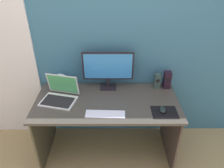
# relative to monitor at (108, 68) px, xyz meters

# --- Properties ---
(ground_plane) EXTENTS (8.00, 8.00, 0.00)m
(ground_plane) POSITION_rel_monitor_xyz_m (-0.01, -0.26, -0.99)
(ground_plane) COLOR tan
(wall_back) EXTENTS (6.00, 0.04, 2.50)m
(wall_back) POSITION_rel_monitor_xyz_m (-0.01, 0.14, 0.26)
(wall_back) COLOR #376C86
(wall_back) RESTS_ON ground_plane
(door_left) EXTENTS (0.82, 0.02, 2.02)m
(door_left) POSITION_rel_monitor_xyz_m (-1.22, 0.10, 0.02)
(door_left) COLOR white
(door_left) RESTS_ON ground_plane
(desk) EXTENTS (1.50, 0.71, 0.74)m
(desk) POSITION_rel_monitor_xyz_m (-0.01, -0.26, -0.40)
(desk) COLOR #413D35
(desk) RESTS_ON ground_plane
(monitor) EXTENTS (0.56, 0.14, 0.44)m
(monitor) POSITION_rel_monitor_xyz_m (0.00, 0.00, 0.00)
(monitor) COLOR black
(monitor) RESTS_ON desk
(speaker_right) EXTENTS (0.08, 0.08, 0.20)m
(speaker_right) POSITION_rel_monitor_xyz_m (0.66, 0.00, -0.15)
(speaker_right) COLOR black
(speaker_right) RESTS_ON desk
(speaker_near_monitor) EXTENTS (0.07, 0.07, 0.17)m
(speaker_near_monitor) POSITION_rel_monitor_xyz_m (0.55, 0.00, -0.16)
(speaker_near_monitor) COLOR #2F443D
(speaker_near_monitor) RESTS_ON desk
(laptop) EXTENTS (0.40, 0.36, 0.25)m
(laptop) POSITION_rel_monitor_xyz_m (-0.50, -0.23, -0.20)
(laptop) COLOR silver
(laptop) RESTS_ON desk
(fishbowl) EXTENTS (0.17, 0.17, 0.17)m
(fishbowl) POSITION_rel_monitor_xyz_m (-0.54, 0.01, -0.17)
(fishbowl) COLOR silver
(fishbowl) RESTS_ON desk
(keyboard_external) EXTENTS (0.38, 0.13, 0.01)m
(keyboard_external) POSITION_rel_monitor_xyz_m (-0.02, -0.48, -0.24)
(keyboard_external) COLOR white
(keyboard_external) RESTS_ON desk
(mousepad) EXTENTS (0.25, 0.20, 0.00)m
(mousepad) POSITION_rel_monitor_xyz_m (0.55, -0.45, -0.25)
(mousepad) COLOR black
(mousepad) RESTS_ON desk
(mouse) EXTENTS (0.07, 0.11, 0.04)m
(mouse) POSITION_rel_monitor_xyz_m (0.54, -0.43, -0.23)
(mouse) COLOR black
(mouse) RESTS_ON mousepad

